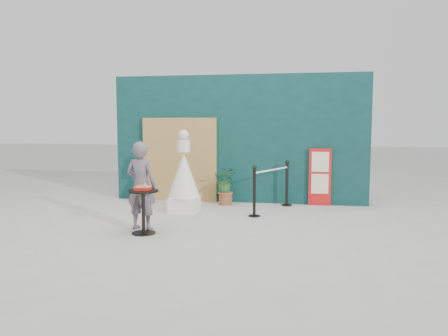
% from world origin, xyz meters
% --- Properties ---
extents(ground, '(60.00, 60.00, 0.00)m').
position_xyz_m(ground, '(0.00, 0.00, 0.00)').
color(ground, '#ADAAA5').
rests_on(ground, ground).
extents(back_wall, '(6.00, 0.30, 3.00)m').
position_xyz_m(back_wall, '(0.00, 3.15, 1.50)').
color(back_wall, '#0A2F2A').
rests_on(back_wall, ground).
extents(bamboo_fence, '(1.80, 0.08, 2.00)m').
position_xyz_m(bamboo_fence, '(-1.40, 2.94, 1.00)').
color(bamboo_fence, tan).
rests_on(bamboo_fence, ground).
extents(woman, '(0.62, 0.46, 1.56)m').
position_xyz_m(woman, '(-1.27, 0.06, 0.78)').
color(woman, '#62545C').
rests_on(woman, ground).
extents(menu_board, '(0.50, 0.07, 1.30)m').
position_xyz_m(menu_board, '(1.90, 2.95, 0.65)').
color(menu_board, red).
rests_on(menu_board, ground).
extents(statue, '(0.68, 0.68, 1.73)m').
position_xyz_m(statue, '(-0.95, 1.70, 0.71)').
color(statue, white).
rests_on(statue, ground).
extents(cafe_table, '(0.52, 0.52, 0.75)m').
position_xyz_m(cafe_table, '(-1.13, -0.22, 0.50)').
color(cafe_table, black).
rests_on(cafe_table, ground).
extents(food_basket, '(0.26, 0.19, 0.11)m').
position_xyz_m(food_basket, '(-1.13, -0.22, 0.79)').
color(food_basket, red).
rests_on(food_basket, cafe_table).
extents(planter, '(0.51, 0.44, 0.86)m').
position_xyz_m(planter, '(-0.23, 2.65, 0.50)').
color(planter, brown).
rests_on(planter, ground).
extents(stanchion_barrier, '(0.84, 1.54, 1.03)m').
position_xyz_m(stanchion_barrier, '(0.87, 2.14, 0.49)').
color(stanchion_barrier, black).
rests_on(stanchion_barrier, ground).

